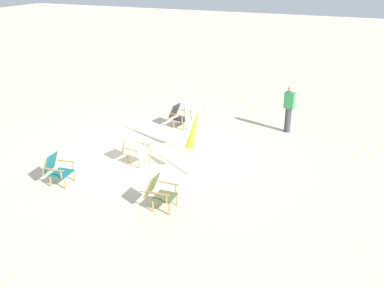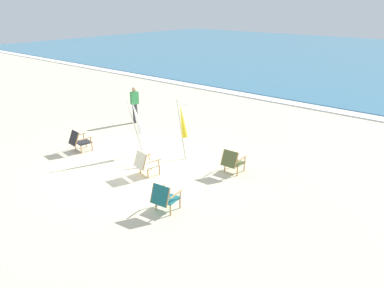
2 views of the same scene
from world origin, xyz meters
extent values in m
plane|color=beige|center=(0.00, 0.00, 0.00)|extent=(80.00, 80.00, 0.00)
cube|color=#28282D|center=(-2.44, -0.23, 0.32)|extent=(0.58, 0.54, 0.04)
cube|color=#28282D|center=(-2.49, -0.57, 0.56)|extent=(0.52, 0.30, 0.49)
cylinder|color=#AD7F4C|center=(-2.65, 0.01, 0.16)|extent=(0.04, 0.04, 0.32)
cylinder|color=#AD7F4C|center=(-2.18, -0.05, 0.16)|extent=(0.04, 0.04, 0.32)
cylinder|color=#AD7F4C|center=(-2.70, -0.41, 0.16)|extent=(0.04, 0.04, 0.32)
cylinder|color=#AD7F4C|center=(-2.24, -0.48, 0.16)|extent=(0.04, 0.04, 0.32)
cube|color=#AD7F4C|center=(-2.72, -0.21, 0.54)|extent=(0.10, 0.53, 0.02)
cylinder|color=#AD7F4C|center=(-2.70, -0.03, 0.43)|extent=(0.04, 0.04, 0.22)
cube|color=#AD7F4C|center=(-2.17, -0.29, 0.54)|extent=(0.10, 0.53, 0.02)
cylinder|color=#AD7F4C|center=(-2.14, -0.10, 0.43)|extent=(0.04, 0.04, 0.22)
cylinder|color=#AD7F4C|center=(-2.74, -0.54, 0.56)|extent=(0.07, 0.25, 0.49)
cylinder|color=#AD7F4C|center=(-2.24, -0.60, 0.56)|extent=(0.07, 0.25, 0.49)
cube|color=#196066|center=(2.84, -1.28, 0.32)|extent=(0.57, 0.54, 0.04)
cube|color=#196066|center=(2.88, -1.60, 0.57)|extent=(0.51, 0.26, 0.50)
cylinder|color=#AD7F4C|center=(2.58, -1.09, 0.16)|extent=(0.04, 0.04, 0.32)
cylinder|color=#AD7F4C|center=(3.05, -1.04, 0.16)|extent=(0.04, 0.04, 0.32)
cylinder|color=#AD7F4C|center=(2.64, -1.52, 0.16)|extent=(0.04, 0.04, 0.32)
cylinder|color=#AD7F4C|center=(3.10, -1.47, 0.16)|extent=(0.04, 0.04, 0.32)
cube|color=#AD7F4C|center=(2.57, -1.33, 0.54)|extent=(0.10, 0.53, 0.02)
cylinder|color=#AD7F4C|center=(2.54, -1.14, 0.43)|extent=(0.04, 0.04, 0.22)
cube|color=#AD7F4C|center=(3.12, -1.27, 0.54)|extent=(0.10, 0.53, 0.02)
cylinder|color=#AD7F4C|center=(3.10, -1.08, 0.43)|extent=(0.04, 0.04, 0.22)
cylinder|color=#AD7F4C|center=(2.63, -1.63, 0.57)|extent=(0.06, 0.21, 0.50)
cylinder|color=#AD7F4C|center=(3.13, -1.57, 0.57)|extent=(0.06, 0.21, 0.50)
cube|color=#515B33|center=(2.88, 1.81, 0.32)|extent=(0.54, 0.51, 0.04)
cube|color=#515B33|center=(2.89, 1.47, 0.56)|extent=(0.50, 0.25, 0.50)
cylinder|color=#AD7F4C|center=(2.63, 2.01, 0.16)|extent=(0.04, 0.04, 0.32)
cylinder|color=#AD7F4C|center=(3.10, 2.04, 0.16)|extent=(0.04, 0.04, 0.32)
cylinder|color=#AD7F4C|center=(2.65, 1.58, 0.16)|extent=(0.04, 0.04, 0.32)
cylinder|color=#AD7F4C|center=(3.12, 1.61, 0.16)|extent=(0.04, 0.04, 0.32)
cube|color=#AD7F4C|center=(2.60, 1.78, 0.54)|extent=(0.06, 0.53, 0.02)
cylinder|color=#AD7F4C|center=(2.59, 1.96, 0.43)|extent=(0.04, 0.04, 0.22)
cube|color=#AD7F4C|center=(3.16, 1.80, 0.54)|extent=(0.06, 0.53, 0.02)
cylinder|color=#AD7F4C|center=(3.15, 1.99, 0.43)|extent=(0.04, 0.04, 0.22)
cylinder|color=#AD7F4C|center=(2.64, 1.46, 0.56)|extent=(0.05, 0.23, 0.50)
cylinder|color=#AD7F4C|center=(3.15, 1.49, 0.56)|extent=(0.05, 0.23, 0.50)
cube|color=beige|center=(0.90, -0.08, 0.32)|extent=(0.60, 0.57, 0.04)
cube|color=beige|center=(0.83, -0.39, 0.57)|extent=(0.52, 0.29, 0.50)
cylinder|color=#AD7F4C|center=(0.71, 0.18, 0.16)|extent=(0.04, 0.04, 0.32)
cylinder|color=#AD7F4C|center=(1.17, 0.09, 0.16)|extent=(0.04, 0.04, 0.32)
cylinder|color=#AD7F4C|center=(0.62, -0.24, 0.16)|extent=(0.04, 0.04, 0.32)
cylinder|color=#AD7F4C|center=(1.08, -0.33, 0.16)|extent=(0.04, 0.04, 0.32)
cube|color=#AD7F4C|center=(0.62, -0.04, 0.54)|extent=(0.14, 0.52, 0.02)
cylinder|color=#AD7F4C|center=(0.65, 0.14, 0.43)|extent=(0.04, 0.04, 0.22)
cube|color=#AD7F4C|center=(1.17, -0.15, 0.54)|extent=(0.14, 0.52, 0.02)
cylinder|color=#AD7F4C|center=(1.20, 0.03, 0.43)|extent=(0.04, 0.04, 0.22)
cylinder|color=#AD7F4C|center=(0.58, -0.34, 0.57)|extent=(0.08, 0.21, 0.51)
cylinder|color=#AD7F4C|center=(1.08, -0.44, 0.57)|extent=(0.08, 0.21, 0.51)
cylinder|color=#B7B2A8|center=(-0.63, 0.74, 1.02)|extent=(0.35, 0.44, 2.06)
cone|color=white|center=(-0.58, 0.80, 1.38)|extent=(0.46, 0.51, 1.17)
sphere|color=#B7B2A8|center=(-0.49, 0.93, 2.05)|extent=(0.06, 0.06, 0.06)
cylinder|color=#B7B2A8|center=(0.68, 1.70, 0.99)|extent=(0.68, 0.32, 2.00)
cone|color=yellow|center=(0.79, 1.65, 1.34)|extent=(0.62, 0.43, 1.16)
sphere|color=#B7B2A8|center=(1.00, 1.56, 1.99)|extent=(0.06, 0.06, 0.06)
cylinder|color=#383842|center=(-3.52, 3.30, 0.43)|extent=(0.22, 0.22, 0.86)
cube|color=#338C4C|center=(-3.52, 3.30, 1.14)|extent=(0.25, 0.37, 0.56)
sphere|color=tan|center=(-3.52, 3.30, 1.53)|extent=(0.20, 0.20, 0.20)
camera|label=1|loc=(11.21, 6.24, 5.54)|focal=42.00mm
camera|label=2|loc=(8.91, -7.52, 5.19)|focal=35.00mm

